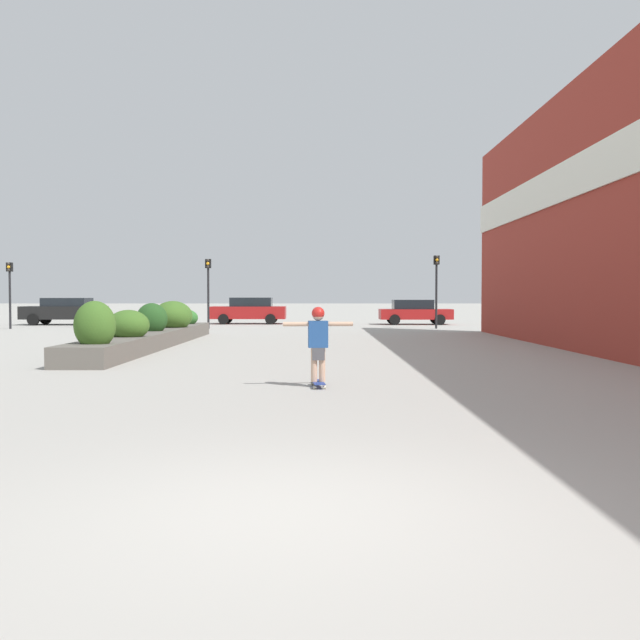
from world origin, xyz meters
TOP-DOWN VIEW (x-y plane):
  - ground_plane at (0.00, 0.00)m, footprint 300.00×300.00m
  - planter_box at (-5.21, 17.80)m, footprint 1.43×14.96m
  - skateboard at (0.19, 7.38)m, footprint 0.28×0.81m
  - skateboarder at (0.19, 7.38)m, footprint 1.26×0.23m
  - car_leftmost at (15.28, 34.66)m, footprint 4.73×1.89m
  - car_center_left at (5.68, 35.58)m, footprint 4.12×1.86m
  - car_center_right at (-3.95, 36.49)m, footprint 4.37×1.98m
  - car_rightmost at (-14.30, 35.06)m, footprint 4.52×2.00m
  - traffic_light_left at (-5.34, 30.05)m, footprint 0.28×0.30m
  - traffic_light_right at (6.07, 30.33)m, footprint 0.28×0.30m
  - traffic_light_far_left at (-15.25, 30.09)m, footprint 0.28×0.30m

SIDE VIEW (x-z plane):
  - ground_plane at x=0.00m, z-range 0.00..0.00m
  - skateboard at x=0.19m, z-range 0.02..0.12m
  - planter_box at x=-5.21m, z-range -0.28..1.25m
  - car_center_left at x=5.68m, z-range 0.03..1.45m
  - car_center_right at x=-3.95m, z-range 0.03..1.58m
  - car_rightmost at x=-14.30m, z-range 0.05..1.58m
  - car_leftmost at x=15.28m, z-range 0.05..1.59m
  - skateboarder at x=0.19m, z-range 0.24..1.59m
  - traffic_light_far_left at x=-15.25m, z-range 0.61..3.93m
  - traffic_light_left at x=-5.34m, z-range 0.63..4.11m
  - traffic_light_right at x=6.07m, z-range 0.65..4.32m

